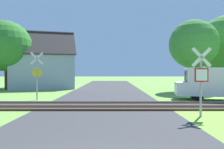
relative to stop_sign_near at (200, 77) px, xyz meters
The scene contains 7 objects.
rail_track 5.37m from the stop_sign_near, 149.13° to the left, with size 60.00×2.60×0.22m.
stop_sign_near is the anchor object (origin of this frame).
crossing_sign_far 10.70m from the stop_sign_near, 148.63° to the left, with size 0.85×0.27×3.33m.
house 20.43m from the stop_sign_near, 126.26° to the left, with size 8.59×8.15×6.78m.
tree_left 20.97m from the stop_sign_near, 137.75° to the left, with size 5.44×5.44×7.42m.
tree_right 13.16m from the stop_sign_near, 70.92° to the left, with size 4.80×4.80×7.08m.
mail_truck 6.27m from the stop_sign_near, 59.45° to the left, with size 5.16×2.75×2.24m.
Camera 1 is at (0.47, -3.38, 1.99)m, focal length 35.00 mm.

